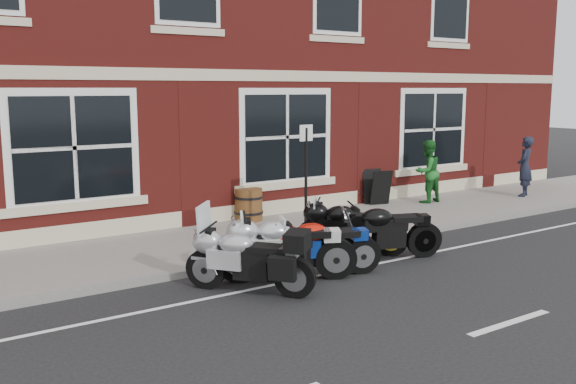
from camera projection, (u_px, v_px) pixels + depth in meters
name	position (u px, v px, depth m)	size (l,w,h in m)	color
ground	(362.00, 271.00, 11.04)	(80.00, 80.00, 0.00)	black
sidewalk	(268.00, 235.00, 13.47)	(30.00, 3.00, 0.12)	slate
kerb	(313.00, 251.00, 12.19)	(30.00, 0.16, 0.12)	slate
moto_touring_silver	(246.00, 257.00, 9.81)	(1.38, 1.74, 1.38)	black
moto_sport_red	(318.00, 245.00, 10.60)	(2.05, 0.76, 0.95)	black
moto_sport_black	(350.00, 226.00, 12.11)	(1.58, 1.58, 0.94)	black
moto_sport_silver	(285.00, 245.00, 10.41)	(2.08, 1.18, 1.02)	black
moto_naked_black	(383.00, 230.00, 11.69)	(2.09, 0.89, 0.98)	black
pedestrian_left	(525.00, 167.00, 17.87)	(0.61, 0.40, 1.67)	black
pedestrian_right	(427.00, 171.00, 16.90)	(0.80, 0.63, 1.65)	#1B6121
a_board_sign	(377.00, 187.00, 16.68)	(0.55, 0.36, 0.91)	black
barrel_planter	(249.00, 205.00, 14.63)	(0.66, 0.66, 0.74)	#4A2713
parking_sign	(306.00, 173.00, 12.82)	(0.32, 0.06, 2.28)	black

